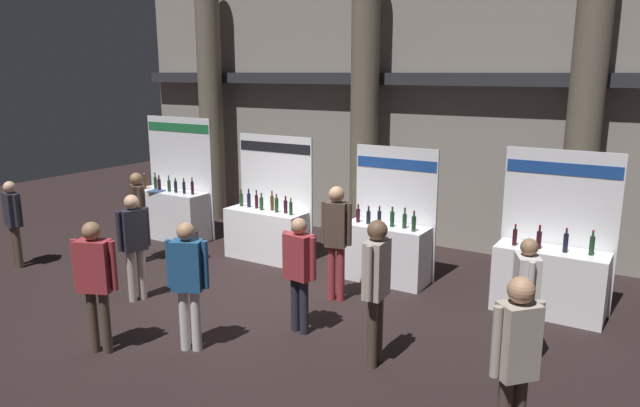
{
  "coord_description": "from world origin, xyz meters",
  "views": [
    {
      "loc": [
        5.47,
        -6.94,
        3.51
      ],
      "look_at": [
        0.72,
        0.77,
        1.47
      ],
      "focal_mm": 32.77,
      "sensor_mm": 36.0,
      "label": 1
    }
  ],
  "objects": [
    {
      "name": "ground_plane",
      "position": [
        0.0,
        0.0,
        0.0
      ],
      "size": [
        25.37,
        25.37,
        0.0
      ],
      "primitive_type": "plane",
      "color": "black"
    },
    {
      "name": "hall_colonnade",
      "position": [
        0.0,
        4.17,
        3.04
      ],
      "size": [
        12.68,
        1.08,
        6.15
      ],
      "color": "gray",
      "rests_on": "ground_plane"
    },
    {
      "name": "exhibitor_booth_0",
      "position": [
        -3.63,
        1.8,
        0.64
      ],
      "size": [
        1.79,
        0.71,
        2.59
      ],
      "color": "white",
      "rests_on": "ground_plane"
    },
    {
      "name": "exhibitor_booth_1",
      "position": [
        -1.04,
        1.71,
        0.59
      ],
      "size": [
        1.66,
        0.66,
        2.35
      ],
      "color": "white",
      "rests_on": "ground_plane"
    },
    {
      "name": "exhibitor_booth_2",
      "position": [
        1.44,
        1.8,
        0.59
      ],
      "size": [
        1.5,
        0.66,
        2.28
      ],
      "color": "white",
      "rests_on": "ground_plane"
    },
    {
      "name": "exhibitor_booth_3",
      "position": [
        4.09,
        1.79,
        0.61
      ],
      "size": [
        1.64,
        0.66,
        2.41
      ],
      "color": "white",
      "rests_on": "ground_plane"
    },
    {
      "name": "trash_bin",
      "position": [
        -2.21,
        0.8,
        0.3
      ],
      "size": [
        0.37,
        0.37,
        0.6
      ],
      "color": "#38383D",
      "rests_on": "ground_plane"
    },
    {
      "name": "visitor_0",
      "position": [
        4.46,
        -2.01,
        1.08
      ],
      "size": [
        0.41,
        0.42,
        1.81
      ],
      "rotation": [
        0.0,
        0.0,
        0.84
      ],
      "color": "#47382D",
      "rests_on": "ground_plane"
    },
    {
      "name": "visitor_1",
      "position": [
        1.3,
        -0.7,
        0.97
      ],
      "size": [
        0.56,
        0.31,
        1.62
      ],
      "rotation": [
        0.0,
        0.0,
        6.13
      ],
      "color": "#23232D",
      "rests_on": "ground_plane"
    },
    {
      "name": "visitor_2",
      "position": [
        -2.97,
        0.3,
        1.01
      ],
      "size": [
        0.45,
        0.36,
        1.71
      ],
      "rotation": [
        0.0,
        0.0,
        2.61
      ],
      "color": "#ADA393",
      "rests_on": "ground_plane"
    },
    {
      "name": "visitor_3",
      "position": [
        -1.53,
        -1.06,
        1.0
      ],
      "size": [
        0.31,
        0.51,
        1.7
      ],
      "rotation": [
        0.0,
        0.0,
        4.42
      ],
      "color": "#ADA393",
      "rests_on": "ground_plane"
    },
    {
      "name": "visitor_4",
      "position": [
        -4.68,
        -1.1,
        0.94
      ],
      "size": [
        0.52,
        0.29,
        1.6
      ],
      "rotation": [
        0.0,
        0.0,
        6.06
      ],
      "color": "#47382D",
      "rests_on": "ground_plane"
    },
    {
      "name": "visitor_5",
      "position": [
        2.59,
        -0.98,
        1.1
      ],
      "size": [
        0.24,
        0.56,
        1.83
      ],
      "rotation": [
        0.0,
        0.0,
        4.77
      ],
      "color": "#47382D",
      "rests_on": "ground_plane"
    },
    {
      "name": "visitor_6",
      "position": [
        0.39,
        -1.88,
        1.02
      ],
      "size": [
        0.51,
        0.38,
        1.7
      ],
      "rotation": [
        0.0,
        0.0,
        3.58
      ],
      "color": "silver",
      "rests_on": "ground_plane"
    },
    {
      "name": "visitor_7",
      "position": [
        1.14,
        0.57,
        1.08
      ],
      "size": [
        0.48,
        0.29,
        1.83
      ],
      "rotation": [
        0.0,
        0.0,
        0.22
      ],
      "color": "maroon",
      "rests_on": "ground_plane"
    },
    {
      "name": "visitor_8",
      "position": [
        -0.54,
        -2.53,
        1.04
      ],
      "size": [
        0.55,
        0.38,
        1.73
      ],
      "rotation": [
        0.0,
        0.0,
        3.53
      ],
      "color": "#47382D",
      "rests_on": "ground_plane"
    },
    {
      "name": "visitor_9",
      "position": [
        4.1,
        0.06,
        0.94
      ],
      "size": [
        0.39,
        0.52,
        1.58
      ],
      "rotation": [
        0.0,
        0.0,
        1.98
      ],
      "color": "maroon",
      "rests_on": "ground_plane"
    }
  ]
}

